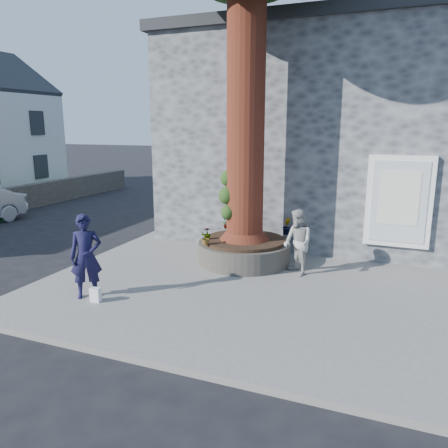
% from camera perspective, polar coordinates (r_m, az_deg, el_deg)
% --- Properties ---
extents(ground, '(120.00, 120.00, 0.00)m').
position_cam_1_polar(ground, '(9.67, -5.86, -8.41)').
color(ground, black).
rests_on(ground, ground).
extents(pavement, '(9.00, 8.00, 0.12)m').
position_cam_1_polar(pavement, '(9.98, 4.56, -7.33)').
color(pavement, slate).
rests_on(pavement, ground).
extents(yellow_line, '(0.10, 30.00, 0.01)m').
position_cam_1_polar(yellow_line, '(12.07, -16.60, -4.54)').
color(yellow_line, yellow).
rests_on(yellow_line, ground).
extents(stone_shop, '(10.30, 8.30, 6.30)m').
position_cam_1_polar(stone_shop, '(15.26, 15.58, 11.09)').
color(stone_shop, '#434548').
rests_on(stone_shop, ground).
extents(planter, '(2.30, 2.30, 0.60)m').
position_cam_1_polar(planter, '(10.98, 2.66, -3.49)').
color(planter, black).
rests_on(planter, pavement).
extents(man, '(0.74, 0.68, 1.69)m').
position_cam_1_polar(man, '(9.02, -17.58, -4.06)').
color(man, black).
rests_on(man, pavement).
extents(woman, '(0.92, 0.93, 1.52)m').
position_cam_1_polar(woman, '(10.08, 9.60, -2.39)').
color(woman, '#A5A49E').
rests_on(woman, pavement).
extents(shopping_bag, '(0.21, 0.14, 0.28)m').
position_cam_1_polar(shopping_bag, '(8.96, -16.43, -8.86)').
color(shopping_bag, white).
rests_on(shopping_bag, pavement).
extents(plant_a, '(0.24, 0.24, 0.39)m').
position_cam_1_polar(plant_a, '(11.91, 0.18, 0.31)').
color(plant_a, gray).
rests_on(plant_a, planter).
extents(plant_b, '(0.28, 0.28, 0.43)m').
position_cam_1_polar(plant_b, '(11.41, 8.14, -0.26)').
color(plant_b, gray).
rests_on(plant_b, planter).
extents(plant_c, '(0.21, 0.21, 0.29)m').
position_cam_1_polar(plant_c, '(10.82, -2.22, -1.22)').
color(plant_c, gray).
rests_on(plant_c, planter).
extents(plant_d, '(0.38, 0.38, 0.31)m').
position_cam_1_polar(plant_d, '(10.33, -2.38, -1.85)').
color(plant_d, gray).
rests_on(plant_d, planter).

